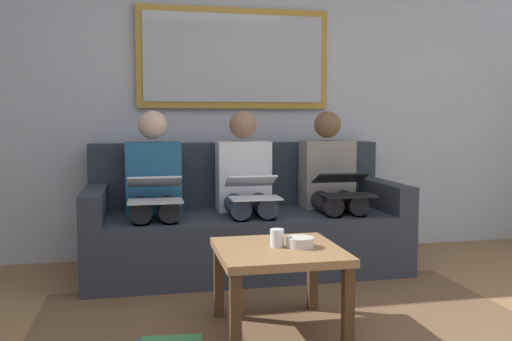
{
  "coord_description": "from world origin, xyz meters",
  "views": [
    {
      "loc": [
        0.72,
        1.67,
        1.07
      ],
      "look_at": [
        0.0,
        -1.7,
        0.75
      ],
      "focal_mm": 37.73,
      "sensor_mm": 36.0,
      "label": 1
    }
  ],
  "objects_px": {
    "bowl": "(300,242)",
    "laptop_white": "(253,188)",
    "coffee_table": "(279,260)",
    "cup": "(277,238)",
    "laptop_black": "(343,185)",
    "person_right": "(154,188)",
    "framed_mirror": "(234,58)",
    "person_left": "(331,184)",
    "laptop_silver": "(155,190)",
    "couch": "(244,225)",
    "person_middle": "(246,186)"
  },
  "relations": [
    {
      "from": "couch",
      "to": "laptop_black",
      "type": "relative_size",
      "value": 6.15
    },
    {
      "from": "bowl",
      "to": "person_left",
      "type": "distance_m",
      "value": 1.31
    },
    {
      "from": "couch",
      "to": "coffee_table",
      "type": "relative_size",
      "value": 3.58
    },
    {
      "from": "couch",
      "to": "laptop_black",
      "type": "xyz_separation_m",
      "value": [
        -0.64,
        0.31,
        0.31
      ]
    },
    {
      "from": "bowl",
      "to": "coffee_table",
      "type": "bearing_deg",
      "value": -5.35
    },
    {
      "from": "bowl",
      "to": "laptop_white",
      "type": "relative_size",
      "value": 0.42
    },
    {
      "from": "laptop_black",
      "to": "person_right",
      "type": "xyz_separation_m",
      "value": [
        1.28,
        -0.24,
        -0.02
      ]
    },
    {
      "from": "person_middle",
      "to": "laptop_silver",
      "type": "relative_size",
      "value": 3.19
    },
    {
      "from": "laptop_black",
      "to": "laptop_white",
      "type": "relative_size",
      "value": 1.07
    },
    {
      "from": "person_left",
      "to": "laptop_black",
      "type": "bearing_deg",
      "value": 90.0
    },
    {
      "from": "person_left",
      "to": "person_right",
      "type": "xyz_separation_m",
      "value": [
        1.28,
        0.0,
        0.0
      ]
    },
    {
      "from": "cup",
      "to": "person_middle",
      "type": "xyz_separation_m",
      "value": [
        -0.06,
        -1.13,
        0.13
      ]
    },
    {
      "from": "couch",
      "to": "person_middle",
      "type": "relative_size",
      "value": 1.93
    },
    {
      "from": "person_middle",
      "to": "coffee_table",
      "type": "bearing_deg",
      "value": 87.31
    },
    {
      "from": "framed_mirror",
      "to": "person_left",
      "type": "xyz_separation_m",
      "value": [
        -0.64,
        0.46,
        -0.94
      ]
    },
    {
      "from": "bowl",
      "to": "person_right",
      "type": "relative_size",
      "value": 0.12
    },
    {
      "from": "framed_mirror",
      "to": "laptop_black",
      "type": "height_order",
      "value": "framed_mirror"
    },
    {
      "from": "framed_mirror",
      "to": "person_right",
      "type": "distance_m",
      "value": 1.23
    },
    {
      "from": "person_left",
      "to": "laptop_silver",
      "type": "bearing_deg",
      "value": 10.49
    },
    {
      "from": "laptop_white",
      "to": "laptop_silver",
      "type": "relative_size",
      "value": 0.94
    },
    {
      "from": "coffee_table",
      "to": "laptop_silver",
      "type": "relative_size",
      "value": 1.72
    },
    {
      "from": "bowl",
      "to": "laptop_white",
      "type": "bearing_deg",
      "value": -86.63
    },
    {
      "from": "coffee_table",
      "to": "laptop_white",
      "type": "bearing_deg",
      "value": -93.41
    },
    {
      "from": "cup",
      "to": "person_right",
      "type": "relative_size",
      "value": 0.08
    },
    {
      "from": "cup",
      "to": "laptop_silver",
      "type": "xyz_separation_m",
      "value": [
        0.58,
        -0.89,
        0.14
      ]
    },
    {
      "from": "laptop_silver",
      "to": "framed_mirror",
      "type": "bearing_deg",
      "value": -132.69
    },
    {
      "from": "cup",
      "to": "person_right",
      "type": "bearing_deg",
      "value": -62.72
    },
    {
      "from": "person_right",
      "to": "laptop_silver",
      "type": "xyz_separation_m",
      "value": [
        0.0,
        0.24,
        0.02
      ]
    },
    {
      "from": "bowl",
      "to": "laptop_white",
      "type": "distance_m",
      "value": 0.93
    },
    {
      "from": "coffee_table",
      "to": "person_left",
      "type": "height_order",
      "value": "person_left"
    },
    {
      "from": "coffee_table",
      "to": "person_middle",
      "type": "relative_size",
      "value": 0.54
    },
    {
      "from": "coffee_table",
      "to": "cup",
      "type": "distance_m",
      "value": 0.11
    },
    {
      "from": "couch",
      "to": "framed_mirror",
      "type": "xyz_separation_m",
      "value": [
        0.0,
        -0.39,
        1.24
      ]
    },
    {
      "from": "cup",
      "to": "laptop_white",
      "type": "relative_size",
      "value": 0.27
    },
    {
      "from": "couch",
      "to": "cup",
      "type": "xyz_separation_m",
      "value": [
        0.06,
        1.2,
        0.17
      ]
    },
    {
      "from": "cup",
      "to": "laptop_black",
      "type": "xyz_separation_m",
      "value": [
        -0.7,
        -0.89,
        0.14
      ]
    },
    {
      "from": "coffee_table",
      "to": "person_right",
      "type": "distance_m",
      "value": 1.31
    },
    {
      "from": "couch",
      "to": "person_left",
      "type": "height_order",
      "value": "person_left"
    },
    {
      "from": "laptop_black",
      "to": "person_middle",
      "type": "bearing_deg",
      "value": -20.55
    },
    {
      "from": "person_left",
      "to": "laptop_silver",
      "type": "relative_size",
      "value": 3.19
    },
    {
      "from": "bowl",
      "to": "couch",
      "type": "bearing_deg",
      "value": -87.48
    },
    {
      "from": "person_left",
      "to": "bowl",
      "type": "bearing_deg",
      "value": 63.18
    },
    {
      "from": "laptop_white",
      "to": "laptop_silver",
      "type": "distance_m",
      "value": 0.64
    },
    {
      "from": "laptop_black",
      "to": "person_right",
      "type": "relative_size",
      "value": 0.31
    },
    {
      "from": "framed_mirror",
      "to": "laptop_black",
      "type": "xyz_separation_m",
      "value": [
        -0.64,
        0.7,
        -0.93
      ]
    },
    {
      "from": "laptop_white",
      "to": "laptop_silver",
      "type": "xyz_separation_m",
      "value": [
        0.64,
        -0.0,
        0.0
      ]
    },
    {
      "from": "framed_mirror",
      "to": "person_left",
      "type": "height_order",
      "value": "framed_mirror"
    },
    {
      "from": "cup",
      "to": "person_middle",
      "type": "bearing_deg",
      "value": -92.92
    },
    {
      "from": "framed_mirror",
      "to": "cup",
      "type": "bearing_deg",
      "value": 87.92
    },
    {
      "from": "laptop_white",
      "to": "bowl",
      "type": "bearing_deg",
      "value": 93.37
    }
  ]
}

